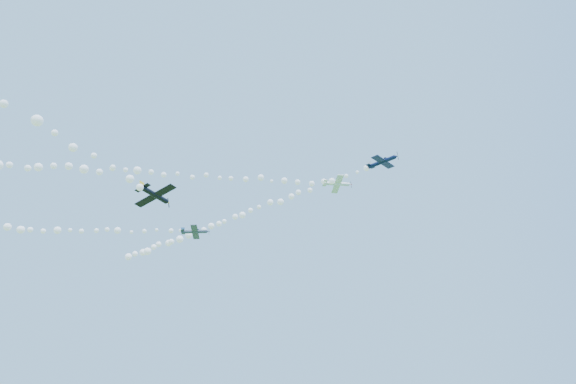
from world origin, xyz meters
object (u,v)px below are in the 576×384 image
(plane_white, at_px, (337,184))
(plane_navy, at_px, (383,162))
(plane_grey, at_px, (195,232))
(plane_black, at_px, (155,195))

(plane_white, height_order, plane_navy, plane_navy)
(plane_white, bearing_deg, plane_grey, 165.23)
(plane_navy, relative_size, plane_black, 1.02)
(plane_navy, xyz_separation_m, plane_black, (-32.95, -24.83, -15.05))
(plane_black, bearing_deg, plane_white, -26.25)
(plane_navy, height_order, plane_grey, plane_navy)
(plane_black, bearing_deg, plane_grey, 24.39)
(plane_white, relative_size, plane_black, 0.96)
(plane_grey, bearing_deg, plane_black, -95.82)
(plane_grey, height_order, plane_black, plane_grey)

